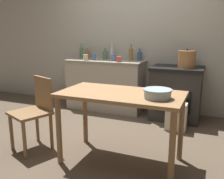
{
  "coord_description": "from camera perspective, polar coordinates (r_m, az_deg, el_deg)",
  "views": [
    {
      "loc": [
        1.31,
        -2.66,
        1.34
      ],
      "look_at": [
        0.0,
        0.46,
        0.57
      ],
      "focal_mm": 40.0,
      "sensor_mm": 36.0,
      "label": 1
    }
  ],
  "objects": [
    {
      "name": "stock_pot",
      "position": [
        3.92,
        16.69,
        6.7
      ],
      "size": [
        0.27,
        0.27,
        0.28
      ],
      "color": "#B77A47",
      "rests_on": "stove"
    },
    {
      "name": "work_table",
      "position": [
        2.54,
        2.07,
        -3.08
      ],
      "size": [
        1.24,
        0.66,
        0.75
      ],
      "color": "#997047",
      "rests_on": "ground_plane"
    },
    {
      "name": "ground_plane",
      "position": [
        3.25,
        -3.18,
        -11.5
      ],
      "size": [
        14.0,
        14.0,
        0.0
      ],
      "primitive_type": "plane",
      "color": "brown"
    },
    {
      "name": "cup_mid_right",
      "position": [
        4.33,
        -6.1,
        7.31
      ],
      "size": [
        0.08,
        0.08,
        0.1
      ],
      "primitive_type": "cylinder",
      "color": "beige",
      "rests_on": "counter_cabinet"
    },
    {
      "name": "wall_back",
      "position": [
        4.44,
        5.78,
        11.97
      ],
      "size": [
        8.0,
        0.07,
        2.55
      ],
      "color": "#B2AD9E",
      "rests_on": "ground_plane"
    },
    {
      "name": "counter_cabinet",
      "position": [
        4.42,
        -1.44,
        1.11
      ],
      "size": [
        1.36,
        0.56,
        0.88
      ],
      "color": "#B2A893",
      "rests_on": "ground_plane"
    },
    {
      "name": "bottle_center",
      "position": [
        4.46,
        -0.03,
        8.38
      ],
      "size": [
        0.06,
        0.06,
        0.3
      ],
      "color": "silver",
      "rests_on": "counter_cabinet"
    },
    {
      "name": "chair",
      "position": [
        3.03,
        -17.18,
        -4.57
      ],
      "size": [
        0.52,
        0.52,
        0.84
      ],
      "rotation": [
        0.0,
        0.0,
        -0.39
      ],
      "color": "olive",
      "rests_on": "ground_plane"
    },
    {
      "name": "stove",
      "position": [
        4.05,
        14.45,
        -0.73
      ],
      "size": [
        0.78,
        0.64,
        0.83
      ],
      "color": "#2D2B28",
      "rests_on": "ground_plane"
    },
    {
      "name": "cup_far_right",
      "position": [
        4.22,
        0.45,
        7.24
      ],
      "size": [
        0.08,
        0.08,
        0.1
      ],
      "primitive_type": "cylinder",
      "color": "#4C6B99",
      "rests_on": "counter_cabinet"
    },
    {
      "name": "bottle_center_right",
      "position": [
        4.32,
        6.31,
        7.65
      ],
      "size": [
        0.08,
        0.08,
        0.2
      ],
      "color": "#3D5675",
      "rests_on": "counter_cabinet"
    },
    {
      "name": "bottle_far_left",
      "position": [
        4.46,
        -1.58,
        7.86
      ],
      "size": [
        0.08,
        0.08,
        0.19
      ],
      "color": "#517F5B",
      "rests_on": "counter_cabinet"
    },
    {
      "name": "bottle_left",
      "position": [
        4.68,
        -5.61,
        8.02
      ],
      "size": [
        0.07,
        0.07,
        0.19
      ],
      "color": "olive",
      "rests_on": "counter_cabinet"
    },
    {
      "name": "cup_right",
      "position": [
        4.08,
        1.54,
        6.92
      ],
      "size": [
        0.09,
        0.09,
        0.09
      ],
      "primitive_type": "cylinder",
      "color": "#B74C42",
      "rests_on": "counter_cabinet"
    },
    {
      "name": "bottle_mid_left",
      "position": [
        4.28,
        4.37,
        8.01
      ],
      "size": [
        0.07,
        0.07,
        0.27
      ],
      "color": "olive",
      "rests_on": "counter_cabinet"
    },
    {
      "name": "flour_sack",
      "position": [
        3.62,
        14.45,
        -6.01
      ],
      "size": [
        0.28,
        0.2,
        0.39
      ],
      "primitive_type": "cube",
      "color": "beige",
      "rests_on": "ground_plane"
    },
    {
      "name": "bottle_center_left",
      "position": [
        4.7,
        -6.96,
        8.39
      ],
      "size": [
        0.07,
        0.07,
        0.27
      ],
      "color": "#517F5B",
      "rests_on": "counter_cabinet"
    },
    {
      "name": "cup_end_right",
      "position": [
        4.37,
        -4.16,
        7.41
      ],
      "size": [
        0.07,
        0.07,
        0.1
      ],
      "primitive_type": "cylinder",
      "color": "#4C6B99",
      "rests_on": "counter_cabinet"
    },
    {
      "name": "mixing_bowl_large",
      "position": [
        2.32,
        10.37,
        -0.83
      ],
      "size": [
        0.27,
        0.27,
        0.09
      ],
      "color": "#93A8B2",
      "rests_on": "work_table"
    }
  ]
}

